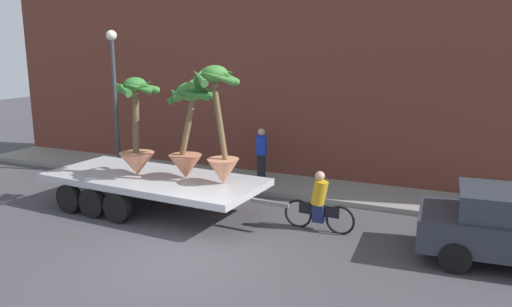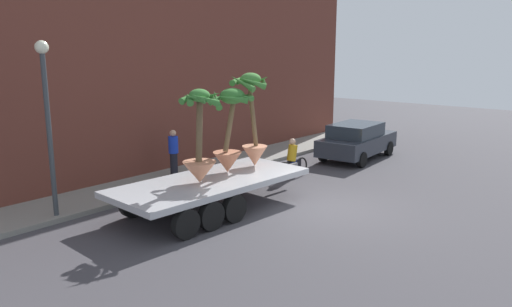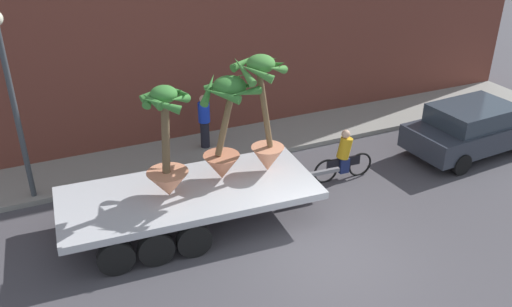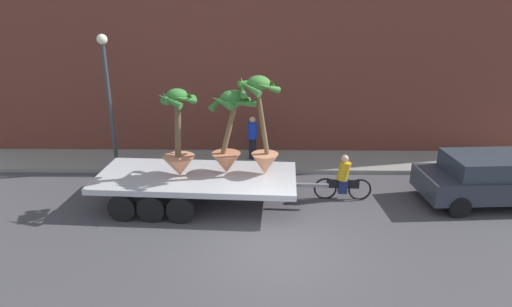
{
  "view_description": "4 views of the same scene",
  "coord_description": "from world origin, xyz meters",
  "px_view_note": "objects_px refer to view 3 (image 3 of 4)",
  "views": [
    {
      "loc": [
        5.61,
        -8.56,
        4.59
      ],
      "look_at": [
        0.45,
        2.98,
        1.79
      ],
      "focal_mm": 35.49,
      "sensor_mm": 36.0,
      "label": 1
    },
    {
      "loc": [
        -12.36,
        -7.59,
        4.77
      ],
      "look_at": [
        -0.18,
        2.72,
        1.36
      ],
      "focal_mm": 34.57,
      "sensor_mm": 36.0,
      "label": 2
    },
    {
      "loc": [
        -5.45,
        -8.02,
        7.52
      ],
      "look_at": [
        -0.41,
        3.18,
        1.23
      ],
      "focal_mm": 37.3,
      "sensor_mm": 36.0,
      "label": 3
    },
    {
      "loc": [
        -0.43,
        -9.4,
        6.04
      ],
      "look_at": [
        -0.6,
        2.74,
        1.62
      ],
      "focal_mm": 29.54,
      "sensor_mm": 36.0,
      "label": 4
    }
  ],
  "objects_px": {
    "potted_palm_rear": "(167,152)",
    "cyclist": "(344,158)",
    "flatbed_trailer": "(180,199)",
    "parked_car": "(474,127)",
    "street_lamp": "(10,85)",
    "pedestrian_near_gate": "(204,120)",
    "potted_palm_middle": "(225,129)",
    "potted_palm_front": "(264,118)"
  },
  "relations": [
    {
      "from": "potted_palm_front",
      "to": "parked_car",
      "type": "distance_m",
      "value": 7.33
    },
    {
      "from": "potted_palm_front",
      "to": "street_lamp",
      "type": "relative_size",
      "value": 0.63
    },
    {
      "from": "potted_palm_front",
      "to": "pedestrian_near_gate",
      "type": "distance_m",
      "value": 3.82
    },
    {
      "from": "potted_palm_middle",
      "to": "street_lamp",
      "type": "xyz_separation_m",
      "value": [
        -4.48,
        2.55,
        0.94
      ]
    },
    {
      "from": "flatbed_trailer",
      "to": "potted_palm_front",
      "type": "bearing_deg",
      "value": 2.23
    },
    {
      "from": "potted_palm_middle",
      "to": "cyclist",
      "type": "distance_m",
      "value": 3.93
    },
    {
      "from": "pedestrian_near_gate",
      "to": "potted_palm_middle",
      "type": "bearing_deg",
      "value": -100.13
    },
    {
      "from": "potted_palm_rear",
      "to": "parked_car",
      "type": "bearing_deg",
      "value": 1.46
    },
    {
      "from": "street_lamp",
      "to": "pedestrian_near_gate",
      "type": "bearing_deg",
      "value": 9.85
    },
    {
      "from": "potted_palm_middle",
      "to": "potted_palm_front",
      "type": "bearing_deg",
      "value": -5.92
    },
    {
      "from": "pedestrian_near_gate",
      "to": "parked_car",
      "type": "bearing_deg",
      "value": -24.57
    },
    {
      "from": "flatbed_trailer",
      "to": "parked_car",
      "type": "relative_size",
      "value": 1.58
    },
    {
      "from": "potted_palm_rear",
      "to": "street_lamp",
      "type": "relative_size",
      "value": 0.56
    },
    {
      "from": "potted_palm_rear",
      "to": "street_lamp",
      "type": "xyz_separation_m",
      "value": [
        -2.97,
        2.79,
        1.13
      ]
    },
    {
      "from": "flatbed_trailer",
      "to": "pedestrian_near_gate",
      "type": "xyz_separation_m",
      "value": [
        1.89,
        3.62,
        0.26
      ]
    },
    {
      "from": "potted_palm_middle",
      "to": "parked_car",
      "type": "xyz_separation_m",
      "value": [
        8.12,
        -0.0,
        -1.46
      ]
    },
    {
      "from": "potted_palm_front",
      "to": "cyclist",
      "type": "bearing_deg",
      "value": 6.54
    },
    {
      "from": "potted_palm_middle",
      "to": "parked_car",
      "type": "bearing_deg",
      "value": -0.01
    },
    {
      "from": "potted_palm_rear",
      "to": "parked_car",
      "type": "height_order",
      "value": "potted_palm_rear"
    },
    {
      "from": "parked_car",
      "to": "pedestrian_near_gate",
      "type": "distance_m",
      "value": 8.26
    },
    {
      "from": "potted_palm_front",
      "to": "parked_car",
      "type": "height_order",
      "value": "potted_palm_front"
    },
    {
      "from": "pedestrian_near_gate",
      "to": "potted_palm_rear",
      "type": "bearing_deg",
      "value": -119.97
    },
    {
      "from": "potted_palm_rear",
      "to": "potted_palm_middle",
      "type": "bearing_deg",
      "value": 9.3
    },
    {
      "from": "flatbed_trailer",
      "to": "potted_palm_front",
      "type": "distance_m",
      "value": 2.81
    },
    {
      "from": "cyclist",
      "to": "parked_car",
      "type": "bearing_deg",
      "value": -2.5
    },
    {
      "from": "street_lamp",
      "to": "potted_palm_rear",
      "type": "bearing_deg",
      "value": -43.23
    },
    {
      "from": "potted_palm_middle",
      "to": "parked_car",
      "type": "distance_m",
      "value": 8.25
    },
    {
      "from": "potted_palm_front",
      "to": "parked_car",
      "type": "relative_size",
      "value": 0.67
    },
    {
      "from": "potted_palm_front",
      "to": "cyclist",
      "type": "relative_size",
      "value": 1.65
    },
    {
      "from": "cyclist",
      "to": "pedestrian_near_gate",
      "type": "xyz_separation_m",
      "value": [
        -2.97,
        3.24,
        0.37
      ]
    },
    {
      "from": "potted_palm_rear",
      "to": "cyclist",
      "type": "relative_size",
      "value": 1.46
    },
    {
      "from": "parked_car",
      "to": "cyclist",
      "type": "bearing_deg",
      "value": 177.5
    },
    {
      "from": "potted_palm_rear",
      "to": "cyclist",
      "type": "distance_m",
      "value": 5.3
    },
    {
      "from": "potted_palm_middle",
      "to": "pedestrian_near_gate",
      "type": "bearing_deg",
      "value": 79.87
    },
    {
      "from": "potted_palm_front",
      "to": "street_lamp",
      "type": "distance_m",
      "value": 6.12
    },
    {
      "from": "parked_car",
      "to": "street_lamp",
      "type": "height_order",
      "value": "street_lamp"
    },
    {
      "from": "pedestrian_near_gate",
      "to": "potted_palm_front",
      "type": "bearing_deg",
      "value": -84.14
    },
    {
      "from": "potted_palm_front",
      "to": "street_lamp",
      "type": "bearing_deg",
      "value": 154.11
    },
    {
      "from": "cyclist",
      "to": "flatbed_trailer",
      "type": "bearing_deg",
      "value": -175.45
    },
    {
      "from": "potted_palm_middle",
      "to": "cyclist",
      "type": "bearing_deg",
      "value": 3.15
    },
    {
      "from": "potted_palm_front",
      "to": "pedestrian_near_gate",
      "type": "height_order",
      "value": "potted_palm_front"
    },
    {
      "from": "flatbed_trailer",
      "to": "potted_palm_rear",
      "type": "distance_m",
      "value": 1.34
    }
  ]
}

